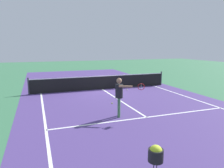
{
  "coord_description": "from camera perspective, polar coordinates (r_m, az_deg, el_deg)",
  "views": [
    {
      "loc": [
        -4.31,
        -13.99,
        2.99
      ],
      "look_at": [
        -0.53,
        -3.54,
        1.0
      ],
      "focal_mm": 33.83,
      "sensor_mm": 36.0,
      "label": 1
    }
  ],
  "objects": [
    {
      "name": "line_service_near",
      "position": [
        9.23,
        9.31,
        -8.87
      ],
      "size": [
        8.22,
        0.1,
        0.01
      ],
      "primitive_type": "cube",
      "color": "white",
      "rests_on": "ground_plane"
    },
    {
      "name": "tennis_ball_mid_court",
      "position": [
        11.18,
        0.03,
        -5.18
      ],
      "size": [
        0.07,
        0.07,
        0.07
      ],
      "primitive_type": "sphere",
      "color": "#CCE033",
      "rests_on": "ground_plane"
    },
    {
      "name": "line_center_service",
      "position": [
        12.0,
        1.85,
        -4.27
      ],
      "size": [
        0.1,
        6.4,
        0.01
      ],
      "primitive_type": "cube",
      "color": "white",
      "rests_on": "ground_plane"
    },
    {
      "name": "ball_hopper",
      "position": [
        4.94,
        11.74,
        -17.99
      ],
      "size": [
        0.34,
        0.34,
        0.87
      ],
      "color": "black",
      "rests_on": "ground_plane"
    },
    {
      "name": "ground_plane",
      "position": [
        14.94,
        -2.69,
        -1.41
      ],
      "size": [
        60.0,
        60.0,
        0.0
      ],
      "primitive_type": "plane",
      "color": "#38724C"
    },
    {
      "name": "tennis_ball_near_net",
      "position": [
        14.63,
        4.1,
        -1.54
      ],
      "size": [
        0.07,
        0.07,
        0.07
      ],
      "primitive_type": "sphere",
      "color": "#CCE033",
      "rests_on": "ground_plane"
    },
    {
      "name": "court_surface_inbounds",
      "position": [
        14.94,
        -2.69,
        -1.4
      ],
      "size": [
        10.62,
        24.4,
        0.0
      ],
      "primitive_type": "cube",
      "color": "#4C387A",
      "rests_on": "ground_plane"
    },
    {
      "name": "net",
      "position": [
        14.85,
        -2.7,
        0.46
      ],
      "size": [
        9.75,
        0.09,
        1.07
      ],
      "color": "#33383D",
      "rests_on": "ground_plane"
    },
    {
      "name": "player_near",
      "position": [
        8.93,
        2.11,
        -2.41
      ],
      "size": [
        1.05,
        0.85,
        1.68
      ],
      "color": "#3F7247",
      "rests_on": "ground_plane"
    },
    {
      "name": "line_sideline_left",
      "position": [
        8.58,
        -17.56,
        -10.69
      ],
      "size": [
        0.1,
        11.89,
        0.01
      ],
      "primitive_type": "cube",
      "color": "white",
      "rests_on": "ground_plane"
    },
    {
      "name": "line_sideline_right",
      "position": [
        12.03,
        25.66,
        -5.25
      ],
      "size": [
        0.1,
        11.89,
        0.01
      ],
      "primitive_type": "cube",
      "color": "white",
      "rests_on": "ground_plane"
    }
  ]
}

